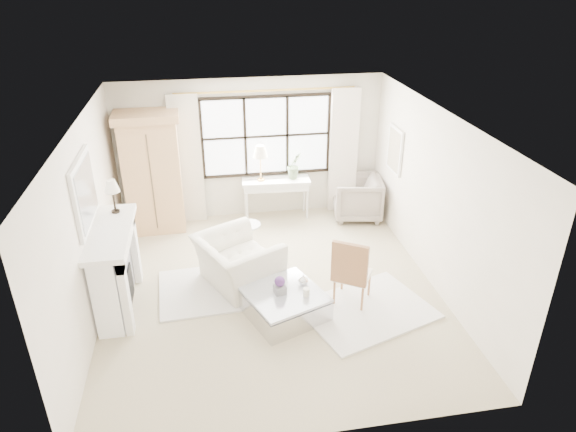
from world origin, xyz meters
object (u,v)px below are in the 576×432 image
at_px(armoire, 152,172).
at_px(club_armchair, 238,262).
at_px(console_table, 276,198).
at_px(coffee_table, 284,304).

distance_m(armoire, club_armchair, 2.62).
bearing_deg(armoire, console_table, 1.06).
relative_size(console_table, coffee_table, 1.02).
xyz_separation_m(club_armchair, coffee_table, (0.58, -0.90, -0.21)).
distance_m(console_table, coffee_table, 3.16).
bearing_deg(coffee_table, armoire, 100.75).
xyz_separation_m(console_table, club_armchair, (-0.93, -2.23, -0.01)).
distance_m(console_table, club_armchair, 2.42).
xyz_separation_m(armoire, coffee_table, (1.92, -3.03, -0.96)).
relative_size(armoire, club_armchair, 1.84).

